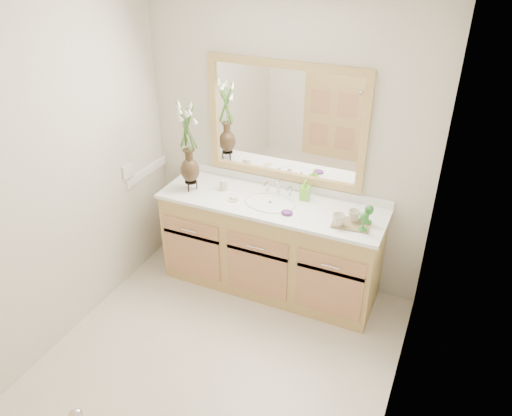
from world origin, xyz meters
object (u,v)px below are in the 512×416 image
at_px(soap_bottle, 305,191).
at_px(tray, 351,224).
at_px(flower_vase, 187,132).
at_px(tumbler, 224,185).

xyz_separation_m(soap_bottle, tray, (0.44, -0.24, -0.07)).
bearing_deg(flower_vase, soap_bottle, 14.03).
xyz_separation_m(tumbler, tray, (1.12, -0.11, -0.04)).
bearing_deg(flower_vase, tray, -0.21).
distance_m(flower_vase, soap_bottle, 1.04).
distance_m(flower_vase, tumbler, 0.54).
height_order(flower_vase, tray, flower_vase).
height_order(tumbler, tray, tumbler).
relative_size(soap_bottle, tray, 0.55).
height_order(flower_vase, tumbler, flower_vase).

